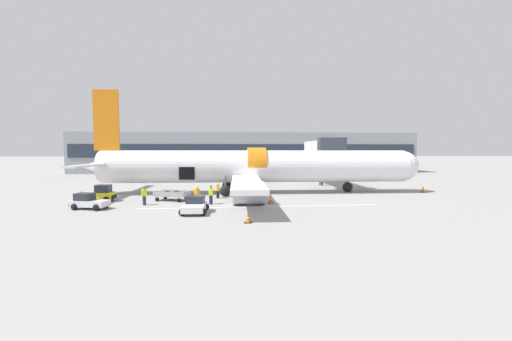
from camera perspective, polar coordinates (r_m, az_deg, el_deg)
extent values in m
plane|color=gray|center=(33.81, 0.05, -4.78)|extent=(500.00, 500.00, 0.00)
cube|color=silver|center=(27.85, 0.83, -6.58)|extent=(21.48, 1.04, 0.01)
cube|color=gray|center=(72.88, -1.87, 3.25)|extent=(76.74, 9.24, 8.96)
cube|color=#232D3D|center=(68.20, -1.76, 3.60)|extent=(75.20, 0.16, 2.87)
cylinder|color=#4C4C51|center=(45.51, 11.76, -0.31)|extent=(0.60, 0.60, 3.76)
cube|color=silver|center=(45.40, 11.81, 3.67)|extent=(2.57, 10.90, 2.57)
cube|color=#333842|center=(40.75, 13.62, 3.67)|extent=(3.34, 1.60, 3.08)
cylinder|color=silver|center=(36.60, 0.07, 0.76)|extent=(35.27, 3.72, 3.72)
sphere|color=silver|center=(41.60, 25.09, 0.76)|extent=(3.54, 3.54, 3.54)
cone|color=silver|center=(39.63, -26.30, 0.60)|extent=(4.28, 3.43, 3.43)
cylinder|color=orange|center=(36.55, 0.07, 1.28)|extent=(2.12, 3.73, 3.73)
cube|color=orange|center=(39.47, -25.57, 8.26)|extent=(2.79, 0.28, 6.81)
cube|color=silver|center=(35.50, -27.93, 0.85)|extent=(1.13, 8.40, 0.20)
cube|color=silver|center=(43.28, -23.34, 1.39)|extent=(1.13, 8.40, 0.20)
cube|color=silver|center=(28.58, -1.75, -2.10)|extent=(2.68, 15.00, 0.40)
cube|color=silver|center=(44.64, -2.38, -0.05)|extent=(2.68, 15.00, 0.40)
cylinder|color=#B2B7BF|center=(28.60, -1.34, -4.12)|extent=(2.83, 2.12, 2.12)
cylinder|color=#B2B7BF|center=(44.83, -2.13, -1.32)|extent=(2.83, 2.12, 2.12)
cube|color=black|center=(35.16, -12.46, -0.51)|extent=(1.70, 0.12, 1.40)
cylinder|color=#56565B|center=(38.96, 16.34, -1.75)|extent=(0.22, 0.22, 1.58)
sphere|color=black|center=(39.04, 16.32, -2.91)|extent=(1.20, 1.20, 1.20)
cylinder|color=#56565B|center=(34.13, -5.59, -2.37)|extent=(0.22, 0.22, 1.58)
sphere|color=black|center=(34.22, -5.58, -3.68)|extent=(1.20, 1.20, 1.20)
cylinder|color=#56565B|center=(39.23, -5.32, -1.59)|extent=(0.22, 0.22, 1.58)
sphere|color=black|center=(39.31, -5.31, -2.74)|extent=(1.20, 1.20, 1.20)
cube|color=yellow|center=(34.25, -26.79, -4.10)|extent=(2.94, 1.26, 0.66)
cube|color=#232833|center=(33.97, -26.02, -2.96)|extent=(1.33, 1.06, 0.73)
cube|color=black|center=(33.71, -24.40, -4.38)|extent=(0.13, 1.11, 0.33)
sphere|color=black|center=(33.38, -25.58, -4.76)|extent=(0.56, 0.56, 0.56)
sphere|color=black|center=(34.46, -24.87, -4.49)|extent=(0.56, 0.56, 0.56)
sphere|color=black|center=(34.15, -28.70, -4.67)|extent=(0.56, 0.56, 0.56)
sphere|color=black|center=(35.21, -27.91, -4.41)|extent=(0.56, 0.56, 0.56)
cube|color=silver|center=(30.10, -27.89, -5.29)|extent=(3.17, 1.94, 0.51)
cube|color=#232833|center=(30.33, -28.70, -4.18)|extent=(1.54, 1.39, 0.61)
cube|color=black|center=(31.05, -30.14, -5.29)|extent=(0.38, 1.18, 0.25)
sphere|color=black|center=(31.23, -28.66, -5.40)|extent=(0.56, 0.56, 0.56)
sphere|color=black|center=(30.26, -30.12, -5.72)|extent=(0.56, 0.56, 0.56)
sphere|color=black|center=(30.04, -25.62, -5.66)|extent=(0.56, 0.56, 0.56)
sphere|color=black|center=(29.04, -27.04, -6.01)|extent=(0.56, 0.56, 0.56)
cube|color=white|center=(25.42, -11.12, -6.53)|extent=(1.67, 3.19, 0.49)
cube|color=#232833|center=(25.88, -10.96, -5.13)|extent=(1.41, 1.44, 0.60)
cube|color=black|center=(27.04, -10.63, -6.13)|extent=(1.49, 0.13, 0.25)
sphere|color=black|center=(26.42, -9.09, -6.58)|extent=(0.56, 0.56, 0.56)
sphere|color=black|center=(26.63, -12.47, -6.54)|extent=(0.56, 0.56, 0.56)
sphere|color=black|center=(24.31, -9.62, -7.47)|extent=(0.56, 0.56, 0.56)
sphere|color=black|center=(24.53, -13.30, -7.42)|extent=(0.56, 0.56, 0.56)
cube|color=#999BA0|center=(32.27, -15.06, -4.46)|extent=(3.66, 2.49, 0.05)
cube|color=#999BA0|center=(31.47, -12.45, -4.16)|extent=(0.53, 1.49, 0.45)
cube|color=#999BA0|center=(31.60, -15.72, -4.18)|extent=(3.14, 1.05, 0.45)
cube|color=#999BA0|center=(32.88, -14.43, -3.86)|extent=(3.14, 1.05, 0.45)
cube|color=#333338|center=(31.32, -11.65, -5.02)|extent=(0.88, 0.35, 0.06)
sphere|color=black|center=(31.08, -13.85, -5.25)|extent=(0.40, 0.40, 0.40)
sphere|color=black|center=(32.44, -12.57, -4.87)|extent=(0.40, 0.40, 0.40)
sphere|color=black|center=(32.24, -17.55, -5.00)|extent=(0.40, 0.40, 0.40)
sphere|color=black|center=(33.55, -16.16, -4.64)|extent=(0.40, 0.40, 0.40)
cube|color=#14472D|center=(31.97, -14.26, -4.07)|extent=(0.47, 0.40, 0.45)
cube|color=#4C1E1E|center=(32.52, -15.11, -4.08)|extent=(0.41, 0.30, 0.31)
cube|color=#1E2347|center=(32.24, -15.90, -4.01)|extent=(0.41, 0.37, 0.48)
cylinder|color=#2D2D33|center=(30.34, -19.64, -5.16)|extent=(0.42, 0.42, 0.83)
cylinder|color=#CCE523|center=(30.23, -19.67, -3.76)|extent=(0.54, 0.54, 0.66)
sphere|color=brown|center=(30.18, -19.69, -2.93)|extent=(0.23, 0.23, 0.23)
cylinder|color=#CCE523|center=(30.09, -20.01, -3.94)|extent=(0.17, 0.17, 0.60)
cylinder|color=#CCE523|center=(30.39, -19.33, -3.86)|extent=(0.17, 0.17, 0.60)
cylinder|color=#1E2338|center=(29.33, -8.19, -5.26)|extent=(0.43, 0.43, 0.86)
cylinder|color=#B7E019|center=(29.22, -8.21, -3.77)|extent=(0.55, 0.55, 0.68)
sphere|color=brown|center=(29.17, -8.21, -2.89)|extent=(0.24, 0.24, 0.24)
cylinder|color=#B7E019|center=(29.02, -8.00, -3.97)|extent=(0.17, 0.17, 0.62)
cylinder|color=#B7E019|center=(29.44, -8.41, -3.87)|extent=(0.17, 0.17, 0.62)
cylinder|color=#1E2338|center=(29.44, -10.69, -5.28)|extent=(0.34, 0.34, 0.83)
cylinder|color=orange|center=(29.34, -10.70, -3.85)|extent=(0.43, 0.43, 0.65)
sphere|color=beige|center=(29.28, -10.71, -2.99)|extent=(0.23, 0.23, 0.23)
cylinder|color=orange|center=(29.35, -10.25, -3.98)|extent=(0.14, 0.14, 0.60)
cylinder|color=orange|center=(29.35, -11.15, -3.99)|extent=(0.14, 0.14, 0.60)
cylinder|color=black|center=(32.95, -6.96, -4.33)|extent=(0.32, 0.32, 0.79)
cylinder|color=orange|center=(32.86, -6.97, -3.11)|extent=(0.42, 0.42, 0.62)
sphere|color=beige|center=(32.81, -6.97, -2.38)|extent=(0.22, 0.22, 0.22)
cylinder|color=orange|center=(33.08, -6.99, -3.19)|extent=(0.13, 0.13, 0.57)
cylinder|color=orange|center=(32.65, -6.94, -3.28)|extent=(0.13, 0.13, 0.57)
cube|color=#4C1E1E|center=(30.05, -12.17, -5.44)|extent=(0.44, 0.39, 0.50)
cube|color=black|center=(30.01, -12.18, -4.86)|extent=(0.22, 0.16, 0.12)
cube|color=black|center=(42.43, 28.07, -3.47)|extent=(0.52, 0.52, 0.03)
cone|color=orange|center=(42.38, 28.08, -2.97)|extent=(0.39, 0.39, 0.77)
cylinder|color=white|center=(42.38, 28.08, -2.92)|extent=(0.22, 0.22, 0.09)
cube|color=black|center=(21.80, -1.45, -9.42)|extent=(0.53, 0.53, 0.03)
cone|color=orange|center=(21.73, -1.46, -8.59)|extent=(0.40, 0.40, 0.68)
cylinder|color=white|center=(21.72, -1.46, -8.50)|extent=(0.23, 0.23, 0.08)
cube|color=black|center=(29.73, 2.71, -5.91)|extent=(0.57, 0.57, 0.03)
cone|color=orange|center=(29.67, 2.71, -5.22)|extent=(0.42, 0.42, 0.76)
cylinder|color=white|center=(29.67, 2.71, -5.15)|extent=(0.25, 0.25, 0.09)
cube|color=black|center=(38.79, -29.24, -4.14)|extent=(0.50, 0.50, 0.03)
cone|color=orange|center=(38.75, -29.26, -3.66)|extent=(0.37, 0.37, 0.68)
cylinder|color=white|center=(38.75, -29.26, -3.61)|extent=(0.22, 0.22, 0.08)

